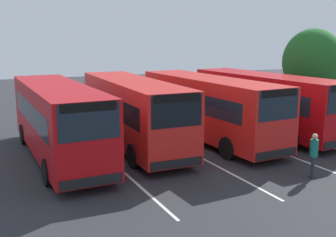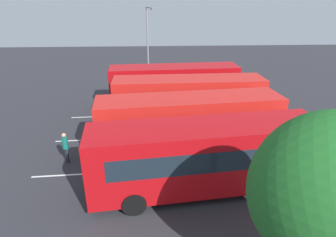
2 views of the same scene
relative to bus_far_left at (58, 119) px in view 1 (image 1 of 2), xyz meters
name	(u,v)px [view 1 (image 1 of 2)]	position (x,y,z in m)	size (l,w,h in m)	color
ground_plane	(175,144)	(-0.27, 5.94, -1.87)	(77.79, 77.79, 0.00)	#2B2B30
bus_far_left	(58,119)	(0.00, 0.00, 0.00)	(10.78, 3.13, 3.40)	#B70C11
bus_center_left	(133,110)	(-0.75, 3.80, 0.00)	(10.69, 2.77, 3.40)	red
bus_center_right	(208,106)	(-0.31, 7.90, 0.00)	(10.82, 3.44, 3.40)	red
bus_far_right	(265,101)	(-0.59, 11.74, 0.00)	(10.84, 3.58, 3.40)	#B70C11
pedestrian	(314,152)	(6.63, 8.90, -0.80)	(0.45, 0.45, 1.81)	#232833
depot_tree	(312,62)	(-2.80, 17.04, 2.00)	(4.19, 3.77, 6.09)	#4C3823
lane_stripe_outer_left	(101,152)	(-0.27, 1.99, -1.87)	(16.81, 0.12, 0.01)	silver
lane_stripe_inner_left	(175,144)	(-0.27, 5.94, -1.87)	(16.81, 0.12, 0.01)	silver
lane_stripe_inner_right	(239,137)	(-0.27, 9.88, -1.87)	(16.81, 0.12, 0.01)	silver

